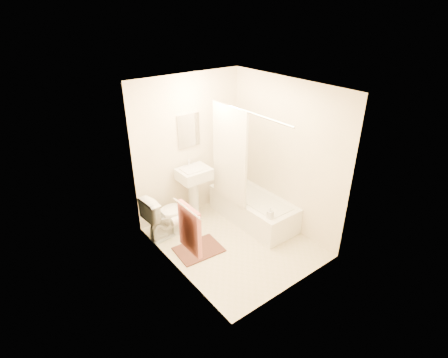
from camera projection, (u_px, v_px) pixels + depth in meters
floor at (234, 242)px, 5.45m from camera, size 2.40×2.40×0.00m
ceiling at (236, 87)px, 4.36m from camera, size 2.40×2.40×0.00m
wall_back at (189, 147)px, 5.75m from camera, size 2.00×0.02×2.40m
wall_left at (173, 194)px, 4.36m from camera, size 0.02×2.40×2.40m
wall_right at (284, 156)px, 5.45m from camera, size 0.02×2.40×2.40m
mirror at (189, 130)px, 5.60m from camera, size 0.40×0.03×0.55m
curtain_rod at (248, 112)px, 4.78m from camera, size 0.03×1.70×0.03m
shower_curtain at (230, 155)px, 5.41m from camera, size 0.04×0.80×1.55m
towel_bar at (187, 208)px, 4.25m from camera, size 0.02×0.60×0.02m
towel at (190, 229)px, 4.41m from camera, size 0.06×0.45×0.66m
toilet_paper at (175, 221)px, 4.71m from camera, size 0.11×0.12×0.12m
toilet at (167, 215)px, 5.46m from camera, size 0.77×0.47×0.73m
sink at (194, 191)px, 5.85m from camera, size 0.52×0.41×1.01m
bathtub at (253, 208)px, 5.92m from camera, size 0.69×1.57×0.44m
bath_mat at (199, 249)px, 5.26m from camera, size 0.71×0.56×0.02m
soap_bottle at (270, 213)px, 5.21m from camera, size 0.10×0.10×0.18m
scrub_brush at (241, 188)px, 6.05m from camera, size 0.08×0.19×0.04m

